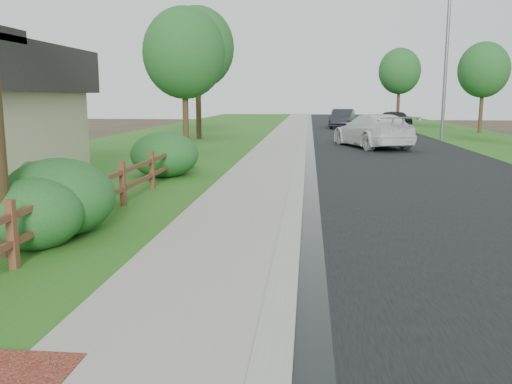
# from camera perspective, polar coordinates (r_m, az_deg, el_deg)

# --- Properties ---
(ground) EXTENTS (120.00, 120.00, 0.00)m
(ground) POSITION_cam_1_polar(r_m,az_deg,el_deg) (5.26, -3.15, -19.27)
(ground) COLOR #392D1F
(road) EXTENTS (8.00, 90.00, 0.02)m
(road) POSITION_cam_1_polar(r_m,az_deg,el_deg) (39.81, 11.22, 6.05)
(road) COLOR black
(road) RESTS_ON ground
(curb) EXTENTS (0.40, 90.00, 0.12)m
(curb) POSITION_cam_1_polar(r_m,az_deg,el_deg) (39.62, 5.13, 6.26)
(curb) COLOR gray
(curb) RESTS_ON ground
(wet_gutter) EXTENTS (0.50, 90.00, 0.00)m
(wet_gutter) POSITION_cam_1_polar(r_m,az_deg,el_deg) (39.62, 5.64, 6.19)
(wet_gutter) COLOR black
(wet_gutter) RESTS_ON road
(sidewalk) EXTENTS (2.20, 90.00, 0.10)m
(sidewalk) POSITION_cam_1_polar(r_m,az_deg,el_deg) (39.65, 3.24, 6.27)
(sidewalk) COLOR gray
(sidewalk) RESTS_ON ground
(grass_strip) EXTENTS (1.60, 90.00, 0.06)m
(grass_strip) POSITION_cam_1_polar(r_m,az_deg,el_deg) (39.77, 0.48, 6.27)
(grass_strip) COLOR #275819
(grass_strip) RESTS_ON ground
(lawn_near) EXTENTS (9.00, 90.00, 0.04)m
(lawn_near) POSITION_cam_1_polar(r_m,az_deg,el_deg) (40.57, -6.89, 6.25)
(lawn_near) COLOR #275819
(lawn_near) RESTS_ON ground
(verge_far) EXTENTS (6.00, 90.00, 0.04)m
(verge_far) POSITION_cam_1_polar(r_m,az_deg,el_deg) (41.06, 20.89, 5.72)
(verge_far) COLOR #275819
(verge_far) RESTS_ON ground
(ranch_fence) EXTENTS (0.12, 16.92, 1.10)m
(ranch_fence) POSITION_cam_1_polar(r_m,az_deg,el_deg) (11.92, -15.75, 0.14)
(ranch_fence) COLOR #522C1B
(ranch_fence) RESTS_ON ground
(white_suv) EXTENTS (4.19, 6.41, 1.73)m
(white_suv) POSITION_cam_1_polar(r_m,az_deg,el_deg) (28.71, 12.17, 6.34)
(white_suv) COLOR silver
(white_suv) RESTS_ON road
(dark_car_mid) EXTENTS (2.81, 4.92, 1.58)m
(dark_car_mid) POSITION_cam_1_polar(r_m,az_deg,el_deg) (44.19, 14.12, 7.35)
(dark_car_mid) COLOR black
(dark_car_mid) RESTS_ON road
(dark_car_far) EXTENTS (2.50, 5.04, 1.59)m
(dark_car_far) POSITION_cam_1_polar(r_m,az_deg,el_deg) (46.50, 9.08, 7.64)
(dark_car_far) COLOR black
(dark_car_far) RESTS_ON road
(streetlight) EXTENTS (2.33, 0.46, 10.08)m
(streetlight) POSITION_cam_1_polar(r_m,az_deg,el_deg) (34.69, 19.17, 14.59)
(streetlight) COLOR slate
(streetlight) RESTS_ON ground
(boulder) EXTENTS (1.37, 1.11, 0.83)m
(boulder) POSITION_cam_1_polar(r_m,az_deg,el_deg) (11.94, -20.54, -1.10)
(boulder) COLOR brown
(boulder) RESTS_ON ground
(shrub_a) EXTENTS (2.16, 2.16, 1.23)m
(shrub_a) POSITION_cam_1_polar(r_m,az_deg,el_deg) (9.93, -22.28, -2.16)
(shrub_a) COLOR #1A491F
(shrub_a) RESTS_ON ground
(shrub_b) EXTENTS (2.12, 2.12, 1.47)m
(shrub_b) POSITION_cam_1_polar(r_m,az_deg,el_deg) (10.70, -20.10, -0.55)
(shrub_b) COLOR #1A491F
(shrub_b) RESTS_ON ground
(shrub_c) EXTENTS (1.81, 1.81, 1.18)m
(shrub_c) POSITION_cam_1_polar(r_m,az_deg,el_deg) (14.41, -24.56, 1.14)
(shrub_c) COLOR #1A491F
(shrub_c) RESTS_ON ground
(shrub_d) EXTENTS (2.36, 2.36, 1.48)m
(shrub_d) POSITION_cam_1_polar(r_m,az_deg,el_deg) (17.72, -9.59, 3.88)
(shrub_d) COLOR #1A491F
(shrub_d) RESTS_ON ground
(tree_near_left) EXTENTS (3.70, 3.70, 6.56)m
(tree_near_left) POSITION_cam_1_polar(r_m,az_deg,el_deg) (25.20, -7.56, 14.26)
(tree_near_left) COLOR #352615
(tree_near_left) RESTS_ON ground
(tree_mid_left) EXTENTS (4.47, 4.47, 7.99)m
(tree_mid_left) POSITION_cam_1_polar(r_m,az_deg,el_deg) (34.02, -6.18, 14.84)
(tree_mid_left) COLOR #352615
(tree_mid_left) RESTS_ON ground
(tree_mid_right) EXTENTS (3.56, 3.56, 6.46)m
(tree_mid_right) POSITION_cam_1_polar(r_m,az_deg,el_deg) (42.54, 22.85, 11.75)
(tree_mid_right) COLOR #352615
(tree_mid_right) RESTS_ON ground
(tree_far_right) EXTENTS (3.85, 3.85, 7.09)m
(tree_far_right) POSITION_cam_1_polar(r_m,az_deg,el_deg) (53.09, 14.88, 12.18)
(tree_far_right) COLOR #352615
(tree_far_right) RESTS_ON ground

